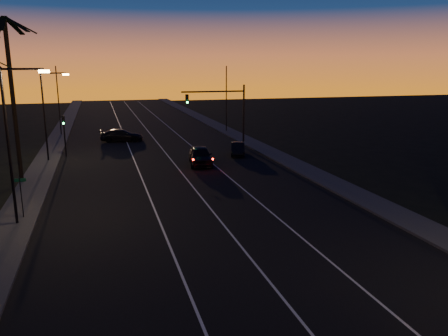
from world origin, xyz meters
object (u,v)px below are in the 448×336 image
object	(u,v)px
lead_car	(200,156)
cross_car	(122,135)
signal_mast	(223,105)
right_car	(238,149)

from	to	relation	value
lead_car	cross_car	distance (m)	16.46
signal_mast	lead_car	size ratio (longest dim) A/B	1.23
right_car	lead_car	bearing A→B (deg)	-144.72
signal_mast	cross_car	world-z (taller)	signal_mast
right_car	cross_car	distance (m)	16.21
lead_car	right_car	distance (m)	5.82
cross_car	signal_mast	bearing A→B (deg)	-36.30
signal_mast	lead_car	xyz separation A→B (m)	(-4.33, -7.36, -3.92)
right_car	cross_car	size ratio (longest dim) A/B	0.77
right_car	signal_mast	bearing A→B (deg)	95.95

